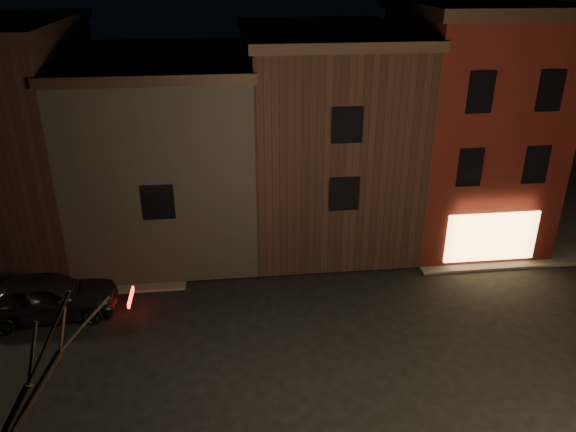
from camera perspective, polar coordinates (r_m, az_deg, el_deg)
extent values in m
plane|color=black|center=(19.39, 4.23, -14.40)|extent=(120.00, 120.00, 0.00)
cube|color=#2D2B28|center=(43.49, 25.90, 5.86)|extent=(30.00, 30.00, 0.12)
cube|color=#46110C|center=(27.62, 17.50, 8.62)|extent=(6.00, 8.00, 10.00)
cube|color=black|center=(26.77, 18.99, 19.46)|extent=(6.50, 8.50, 0.50)
cube|color=#F0B86C|center=(25.46, 19.97, -2.01)|extent=(4.00, 0.12, 2.20)
cube|color=black|center=(26.78, 3.55, 8.11)|extent=(7.00, 10.00, 9.00)
cube|color=black|center=(25.85, 3.83, 18.16)|extent=(7.30, 10.30, 0.40)
cube|color=black|center=(26.65, -12.12, 6.40)|extent=(7.50, 10.00, 8.00)
cube|color=black|center=(25.70, -12.96, 15.33)|extent=(7.80, 10.30, 0.40)
cube|color=black|center=(28.09, -27.22, 6.75)|extent=(7.00, 10.00, 9.50)
imported|color=black|center=(22.74, -23.29, -7.51)|extent=(5.21, 2.51, 1.72)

